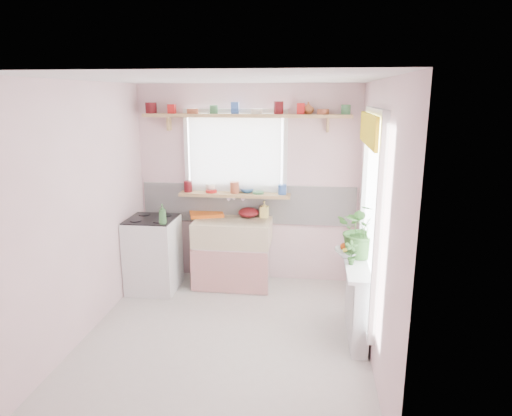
# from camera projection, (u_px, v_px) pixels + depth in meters

# --- Properties ---
(room) EXTENTS (3.20, 3.20, 3.20)m
(room) POSITION_uv_depth(u_px,v_px,m) (298.00, 188.00, 4.99)
(room) COLOR beige
(room) RESTS_ON ground
(sink_unit) EXTENTS (0.95, 0.65, 1.11)m
(sink_unit) POSITION_uv_depth(u_px,v_px,m) (233.00, 253.00, 5.74)
(sink_unit) COLOR white
(sink_unit) RESTS_ON ground
(cooker) EXTENTS (0.58, 0.58, 0.93)m
(cooker) POSITION_uv_depth(u_px,v_px,m) (153.00, 254.00, 5.61)
(cooker) COLOR white
(cooker) RESTS_ON ground
(radiator_ledge) EXTENTS (0.22, 0.95, 0.78)m
(radiator_ledge) POSITION_uv_depth(u_px,v_px,m) (357.00, 299.00, 4.51)
(radiator_ledge) COLOR white
(radiator_ledge) RESTS_ON ground
(windowsill) EXTENTS (1.40, 0.22, 0.04)m
(windowsill) POSITION_uv_depth(u_px,v_px,m) (235.00, 195.00, 5.74)
(windowsill) COLOR tan
(windowsill) RESTS_ON room
(pine_shelf) EXTENTS (2.52, 0.24, 0.04)m
(pine_shelf) POSITION_uv_depth(u_px,v_px,m) (246.00, 116.00, 5.48)
(pine_shelf) COLOR tan
(pine_shelf) RESTS_ON room
(shelf_crockery) EXTENTS (2.47, 0.11, 0.12)m
(shelf_crockery) POSITION_uv_depth(u_px,v_px,m) (244.00, 109.00, 5.46)
(shelf_crockery) COLOR #590F14
(shelf_crockery) RESTS_ON pine_shelf
(sill_crockery) EXTENTS (1.35, 0.11, 0.12)m
(sill_crockery) POSITION_uv_depth(u_px,v_px,m) (235.00, 189.00, 5.73)
(sill_crockery) COLOR #590F14
(sill_crockery) RESTS_ON windowsill
(dish_tray) EXTENTS (0.50, 0.43, 0.04)m
(dish_tray) POSITION_uv_depth(u_px,v_px,m) (207.00, 214.00, 5.87)
(dish_tray) COLOR orange
(dish_tray) RESTS_ON sink_unit
(colander) EXTENTS (0.35, 0.35, 0.12)m
(colander) POSITION_uv_depth(u_px,v_px,m) (249.00, 212.00, 5.80)
(colander) COLOR maroon
(colander) RESTS_ON sink_unit
(jade_plant) EXTENTS (0.52, 0.45, 0.57)m
(jade_plant) POSITION_uv_depth(u_px,v_px,m) (362.00, 229.00, 4.54)
(jade_plant) COLOR #38692A
(jade_plant) RESTS_ON radiator_ledge
(fruit_bowl) EXTENTS (0.31, 0.31, 0.07)m
(fruit_bowl) POSITION_uv_depth(u_px,v_px,m) (349.00, 253.00, 4.61)
(fruit_bowl) COLOR silver
(fruit_bowl) RESTS_ON radiator_ledge
(herb_pot) EXTENTS (0.13, 0.09, 0.24)m
(herb_pot) POSITION_uv_depth(u_px,v_px,m) (351.00, 253.00, 4.37)
(herb_pot) COLOR #305C25
(herb_pot) RESTS_ON radiator_ledge
(soap_bottle_sink) EXTENTS (0.11, 0.11, 0.21)m
(soap_bottle_sink) POSITION_uv_depth(u_px,v_px,m) (264.00, 209.00, 5.76)
(soap_bottle_sink) COLOR #F6E06D
(soap_bottle_sink) RESTS_ON sink_unit
(sill_cup) EXTENTS (0.14, 0.14, 0.10)m
(sill_cup) POSITION_uv_depth(u_px,v_px,m) (211.00, 188.00, 5.82)
(sill_cup) COLOR white
(sill_cup) RESTS_ON windowsill
(sill_bowl) EXTENTS (0.20, 0.20, 0.05)m
(sill_bowl) POSITION_uv_depth(u_px,v_px,m) (247.00, 190.00, 5.77)
(sill_bowl) COLOR #30629F
(sill_bowl) RESTS_ON windowsill
(shelf_vase) EXTENTS (0.16, 0.16, 0.14)m
(shelf_vase) POSITION_uv_depth(u_px,v_px,m) (308.00, 108.00, 5.42)
(shelf_vase) COLOR #B76A38
(shelf_vase) RESTS_ON pine_shelf
(cooker_bottle) EXTENTS (0.10, 0.11, 0.23)m
(cooker_bottle) POSITION_uv_depth(u_px,v_px,m) (162.00, 214.00, 5.23)
(cooker_bottle) COLOR #39723A
(cooker_bottle) RESTS_ON cooker
(fruit) EXTENTS (0.20, 0.14, 0.10)m
(fruit) POSITION_uv_depth(u_px,v_px,m) (350.00, 247.00, 4.60)
(fruit) COLOR #D64E12
(fruit) RESTS_ON fruit_bowl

